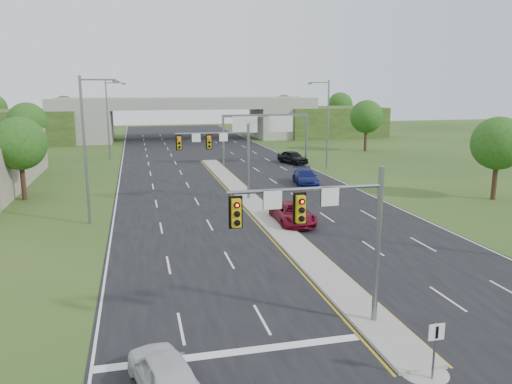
{
  "coord_description": "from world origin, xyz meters",
  "views": [
    {
      "loc": [
        -9.8,
        -18.49,
        10.22
      ],
      "look_at": [
        -1.81,
        14.59,
        3.0
      ],
      "focal_mm": 35.0,
      "sensor_mm": 36.0,
      "label": 1
    }
  ],
  "objects_px": {
    "overpass": "(186,121)",
    "car_white": "(165,372)",
    "car_far_a": "(293,213)",
    "car_far_b": "(306,177)",
    "signal_mast_near": "(329,224)",
    "keep_right_sign": "(435,342)",
    "car_far_c": "(293,157)",
    "sign_gantry": "(265,125)",
    "signal_mast_far": "(224,150)"
  },
  "relations": [
    {
      "from": "signal_mast_near",
      "to": "overpass",
      "type": "bearing_deg",
      "value": 88.38
    },
    {
      "from": "signal_mast_far",
      "to": "car_white",
      "type": "xyz_separation_m",
      "value": [
        -6.98,
        -27.95,
        -3.95
      ]
    },
    {
      "from": "car_white",
      "to": "car_far_b",
      "type": "height_order",
      "value": "car_far_b"
    },
    {
      "from": "car_white",
      "to": "car_far_b",
      "type": "distance_m",
      "value": 37.54
    },
    {
      "from": "signal_mast_far",
      "to": "car_far_a",
      "type": "height_order",
      "value": "signal_mast_far"
    },
    {
      "from": "keep_right_sign",
      "to": "car_far_c",
      "type": "distance_m",
      "value": 50.82
    },
    {
      "from": "sign_gantry",
      "to": "car_far_b",
      "type": "bearing_deg",
      "value": -86.97
    },
    {
      "from": "signal_mast_far",
      "to": "car_far_c",
      "type": "height_order",
      "value": "signal_mast_far"
    },
    {
      "from": "overpass",
      "to": "keep_right_sign",
      "type": "bearing_deg",
      "value": -90.0
    },
    {
      "from": "signal_mast_near",
      "to": "car_far_b",
      "type": "relative_size",
      "value": 1.27
    },
    {
      "from": "signal_mast_far",
      "to": "signal_mast_near",
      "type": "bearing_deg",
      "value": -90.0
    },
    {
      "from": "car_white",
      "to": "car_far_c",
      "type": "xyz_separation_m",
      "value": [
        19.9,
        48.18,
        0.11
      ]
    },
    {
      "from": "car_far_a",
      "to": "car_far_c",
      "type": "xyz_separation_m",
      "value": [
        9.16,
        28.7,
        0.09
      ]
    },
    {
      "from": "car_white",
      "to": "car_far_c",
      "type": "height_order",
      "value": "car_far_c"
    },
    {
      "from": "keep_right_sign",
      "to": "car_far_c",
      "type": "relative_size",
      "value": 0.44
    },
    {
      "from": "signal_mast_far",
      "to": "keep_right_sign",
      "type": "bearing_deg",
      "value": -85.61
    },
    {
      "from": "signal_mast_far",
      "to": "keep_right_sign",
      "type": "distance_m",
      "value": 29.71
    },
    {
      "from": "car_far_a",
      "to": "car_far_c",
      "type": "distance_m",
      "value": 30.13
    },
    {
      "from": "keep_right_sign",
      "to": "sign_gantry",
      "type": "distance_m",
      "value": 50.04
    },
    {
      "from": "sign_gantry",
      "to": "signal_mast_far",
      "type": "bearing_deg",
      "value": -114.11
    },
    {
      "from": "car_far_a",
      "to": "signal_mast_far",
      "type": "bearing_deg",
      "value": 115.22
    },
    {
      "from": "signal_mast_near",
      "to": "overpass",
      "type": "relative_size",
      "value": 0.09
    },
    {
      "from": "car_far_a",
      "to": "car_far_b",
      "type": "distance_m",
      "value": 15.35
    },
    {
      "from": "overpass",
      "to": "car_far_c",
      "type": "relative_size",
      "value": 15.83
    },
    {
      "from": "car_far_a",
      "to": "car_far_c",
      "type": "relative_size",
      "value": 1.1
    },
    {
      "from": "car_white",
      "to": "car_far_c",
      "type": "bearing_deg",
      "value": -125.72
    },
    {
      "from": "signal_mast_near",
      "to": "car_white",
      "type": "bearing_deg",
      "value": -157.1
    },
    {
      "from": "signal_mast_near",
      "to": "car_far_c",
      "type": "bearing_deg",
      "value": 74.06
    },
    {
      "from": "keep_right_sign",
      "to": "sign_gantry",
      "type": "bearing_deg",
      "value": 82.3
    },
    {
      "from": "keep_right_sign",
      "to": "overpass",
      "type": "bearing_deg",
      "value": 90.0
    },
    {
      "from": "signal_mast_near",
      "to": "car_far_a",
      "type": "relative_size",
      "value": 1.26
    },
    {
      "from": "keep_right_sign",
      "to": "sign_gantry",
      "type": "xyz_separation_m",
      "value": [
        6.68,
        49.45,
        3.72
      ]
    },
    {
      "from": "overpass",
      "to": "car_white",
      "type": "distance_m",
      "value": 83.58
    },
    {
      "from": "car_white",
      "to": "car_far_a",
      "type": "xyz_separation_m",
      "value": [
        10.74,
        19.48,
        0.02
      ]
    },
    {
      "from": "overpass",
      "to": "car_far_b",
      "type": "distance_m",
      "value": 50.02
    },
    {
      "from": "overpass",
      "to": "car_white",
      "type": "height_order",
      "value": "overpass"
    },
    {
      "from": "car_far_c",
      "to": "keep_right_sign",
      "type": "bearing_deg",
      "value": -120.73
    },
    {
      "from": "signal_mast_far",
      "to": "car_far_b",
      "type": "height_order",
      "value": "signal_mast_far"
    },
    {
      "from": "signal_mast_far",
      "to": "car_far_c",
      "type": "relative_size",
      "value": 1.39
    },
    {
      "from": "car_far_a",
      "to": "car_far_b",
      "type": "height_order",
      "value": "car_far_b"
    },
    {
      "from": "overpass",
      "to": "car_far_a",
      "type": "relative_size",
      "value": 14.35
    },
    {
      "from": "car_far_c",
      "to": "car_far_b",
      "type": "bearing_deg",
      "value": -121.09
    },
    {
      "from": "keep_right_sign",
      "to": "car_far_b",
      "type": "xyz_separation_m",
      "value": [
        7.44,
        35.14,
        -0.7
      ]
    },
    {
      "from": "car_far_b",
      "to": "car_far_c",
      "type": "xyz_separation_m",
      "value": [
        3.22,
        14.55,
        0.06
      ]
    },
    {
      "from": "overpass",
      "to": "car_white",
      "type": "bearing_deg",
      "value": -96.35
    },
    {
      "from": "signal_mast_far",
      "to": "car_white",
      "type": "relative_size",
      "value": 1.58
    },
    {
      "from": "car_far_a",
      "to": "car_far_b",
      "type": "bearing_deg",
      "value": 68.48
    },
    {
      "from": "car_white",
      "to": "car_far_c",
      "type": "distance_m",
      "value": 52.13
    },
    {
      "from": "signal_mast_near",
      "to": "car_white",
      "type": "height_order",
      "value": "signal_mast_near"
    },
    {
      "from": "signal_mast_near",
      "to": "car_white",
      "type": "xyz_separation_m",
      "value": [
        -6.98,
        -2.95,
        -3.95
      ]
    }
  ]
}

